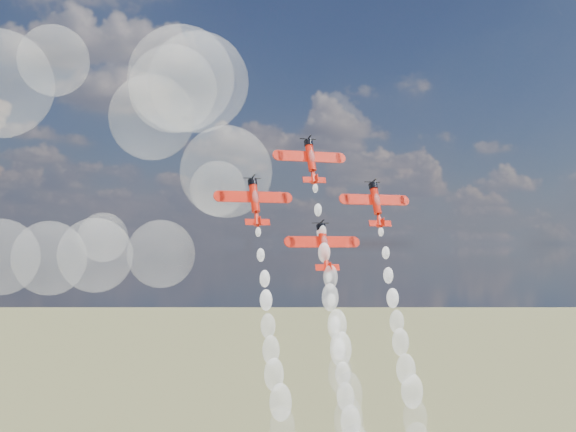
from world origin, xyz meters
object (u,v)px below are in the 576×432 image
(plane_left, at_px, (255,201))
(plane_slot, at_px, (324,246))
(plane_right, at_px, (376,203))
(plane_lead, at_px, (311,160))

(plane_left, distance_m, plane_slot, 15.51)
(plane_left, height_order, plane_slot, plane_left)
(plane_left, xyz_separation_m, plane_right, (25.41, 0.00, 0.00))
(plane_lead, height_order, plane_right, plane_lead)
(plane_lead, xyz_separation_m, plane_slot, (0.00, -6.04, -16.73))
(plane_left, bearing_deg, plane_lead, 13.36)
(plane_lead, xyz_separation_m, plane_right, (12.71, -3.02, -8.37))
(plane_right, distance_m, plane_slot, 15.51)
(plane_left, distance_m, plane_right, 25.41)
(plane_left, xyz_separation_m, plane_slot, (12.71, -3.02, -8.37))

